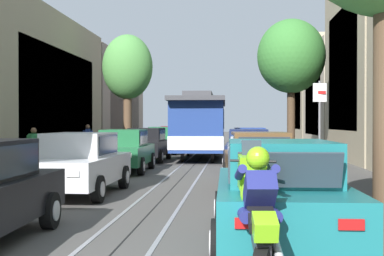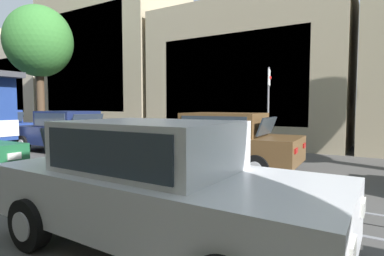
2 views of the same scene
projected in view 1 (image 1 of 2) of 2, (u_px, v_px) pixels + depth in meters
name	position (u px, v px, depth m)	size (l,w,h in m)	color
ground_plane	(195.00, 164.00, 23.22)	(160.00, 160.00, 0.00)	#4C4947
trolley_track_rails	(199.00, 160.00, 25.92)	(1.14, 55.04, 0.01)	gray
building_facade_left	(2.00, 85.00, 25.08)	(5.41, 46.74, 7.36)	tan
parked_car_white_second_left	(79.00, 163.00, 13.42)	(2.04, 4.38, 1.58)	silver
parked_car_green_mid_left	(124.00, 150.00, 19.61)	(2.06, 4.39, 1.58)	#1E6038
parked_car_black_fourth_left	(147.00, 144.00, 24.92)	(2.04, 4.38, 1.58)	black
parked_car_green_fifth_left	(163.00, 140.00, 30.94)	(2.02, 4.37, 1.58)	#1E6038
parked_car_maroon_sixth_left	(173.00, 137.00, 36.55)	(2.05, 4.38, 1.58)	maroon
parked_car_maroon_far_left	(181.00, 135.00, 42.06)	(2.06, 4.39, 1.58)	maroon
parked_car_teal_near_right	(279.00, 193.00, 7.79)	(2.04, 4.38, 1.58)	#196B70
parked_car_brown_second_right	(259.00, 160.00, 14.49)	(2.14, 4.42, 1.58)	brown
parked_car_navy_mid_right	(248.00, 148.00, 21.01)	(2.04, 4.38, 1.58)	#19234C
parked_car_blue_fourth_right	(249.00, 143.00, 26.68)	(2.07, 4.39, 1.58)	#233D93
street_tree_kerb_left_second	(127.00, 69.00, 28.27)	(2.73, 2.38, 6.61)	brown
street_tree_kerb_right_second	(291.00, 57.00, 25.85)	(3.35, 3.56, 6.96)	#4C3826
cable_car_trolley	(200.00, 126.00, 26.35)	(2.71, 9.16, 3.28)	navy
motorcycle_with_rider	(257.00, 211.00, 5.84)	(0.57, 1.91, 1.63)	black
pedestrian_on_left_pavement	(88.00, 139.00, 27.96)	(0.55, 0.37, 1.73)	#282D38
pedestrian_on_right_pavement	(34.00, 146.00, 20.07)	(0.55, 0.42, 1.65)	#4C4233
street_sign_post	(320.00, 124.00, 13.51)	(0.36, 0.09, 2.93)	slate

